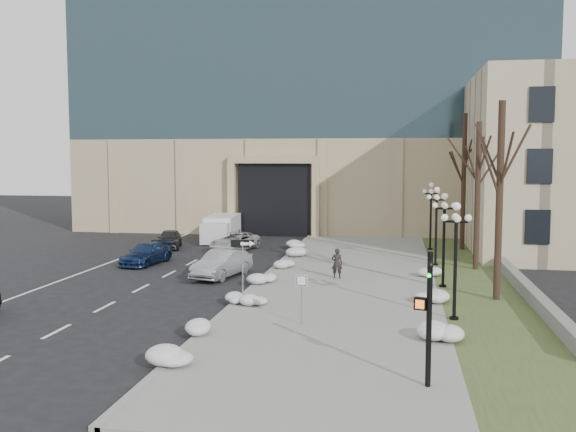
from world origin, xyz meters
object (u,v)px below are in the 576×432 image
car_c (146,254)px  car_d (235,242)px  box_truck (221,229)px  lamppost_b (444,227)px  lamppost_a (456,245)px  one_way_sign (246,251)px  lamppost_d (431,207)px  car_b (222,264)px  car_e (169,239)px  traffic_signal (428,322)px  pedestrian (337,263)px  lamppost_c (436,215)px  keep_sign (302,289)px

car_c → car_d: (3.92, 6.35, 0.02)m
box_truck → lamppost_b: 22.38m
box_truck → lamppost_a: lamppost_a is taller
one_way_sign → lamppost_d: lamppost_d is taller
car_b → car_e: (-6.72, 10.16, -0.07)m
one_way_sign → box_truck: bearing=97.0°
box_truck → lamppost_b: bearing=-49.7°
traffic_signal → lamppost_d: 27.40m
car_b → pedestrian: 6.25m
traffic_signal → lamppost_c: size_ratio=0.82×
car_d → pedestrian: size_ratio=2.91×
keep_sign → lamppost_b: size_ratio=0.43×
car_e → lamppost_a: (18.35, -17.74, 2.41)m
car_c → lamppost_d: lamppost_d is taller
lamppost_b → car_d: bearing=141.2°
lamppost_a → car_c: bearing=147.7°
one_way_sign → lamppost_b: 10.12m
car_c → lamppost_d: bearing=34.0°
one_way_sign → lamppost_d: bearing=52.2°
pedestrian → lamppost_c: size_ratio=0.34×
keep_sign → traffic_signal: traffic_signal is taller
keep_sign → lamppost_b: lamppost_b is taller
car_c → box_truck: 11.39m
car_e → pedestrian: bearing=-52.3°
pedestrian → lamppost_b: lamppost_b is taller
car_e → one_way_sign: size_ratio=1.35×
car_c → pedestrian: bearing=-7.2°
box_truck → keep_sign: bearing=-72.4°
car_e → lamppost_c: bearing=-29.2°
traffic_signal → lamppost_a: 8.04m
lamppost_a → lamppost_b: bearing=90.0°
car_e → keep_sign: 23.30m
keep_sign → car_b: bearing=124.3°
traffic_signal → pedestrian: bearing=118.9°
lamppost_a → one_way_sign: bearing=169.9°
pedestrian → lamppost_b: (5.39, -1.24, 2.15)m
lamppost_c → lamppost_b: bearing=-90.0°
lamppost_a → lamppost_d: 19.50m
car_d → keep_sign: size_ratio=2.27×
car_d → one_way_sign: (4.60, -15.74, 1.74)m
car_e → box_truck: (2.59, 4.49, 0.27)m
car_c → lamppost_c: size_ratio=0.91×
car_e → box_truck: size_ratio=0.62×
car_d → traffic_signal: 27.90m
traffic_signal → lamppost_c: lamppost_c is taller
pedestrian → one_way_sign: one_way_sign is taller
car_d → pedestrian: bearing=-38.2°
car_c → lamppost_c: (17.34, 2.05, 2.44)m
car_c → lamppost_b: 18.07m
car_b → car_d: size_ratio=0.96×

